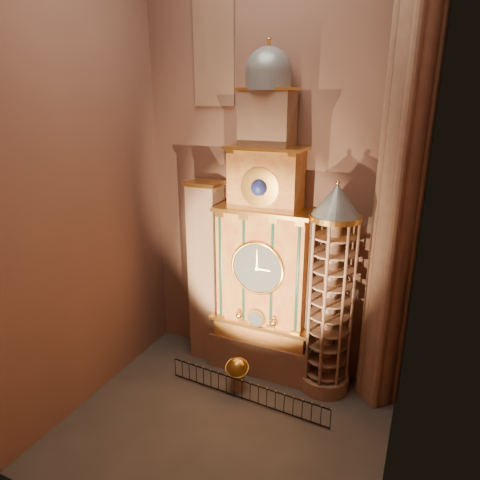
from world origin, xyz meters
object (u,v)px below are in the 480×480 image
at_px(astronomical_clock, 265,255).
at_px(portrait_tower, 207,272).
at_px(celestial_globe, 237,371).
at_px(iron_railing, 246,391).
at_px(stair_turret, 330,294).

relative_size(astronomical_clock, portrait_tower, 1.64).
bearing_deg(celestial_globe, iron_railing, -39.80).
relative_size(portrait_tower, iron_railing, 1.20).
bearing_deg(portrait_tower, stair_turret, -2.33).
xyz_separation_m(portrait_tower, stair_turret, (6.90, -0.28, 0.12)).
bearing_deg(iron_railing, astronomical_clock, 95.18).
relative_size(astronomical_clock, stair_turret, 1.55).
distance_m(stair_turret, iron_railing, 6.30).
bearing_deg(iron_railing, portrait_tower, 140.92).
height_order(astronomical_clock, celestial_globe, astronomical_clock).
height_order(astronomical_clock, stair_turret, astronomical_clock).
bearing_deg(celestial_globe, portrait_tower, 141.11).
bearing_deg(astronomical_clock, celestial_globe, -102.59).
bearing_deg(astronomical_clock, portrait_tower, 179.71).
bearing_deg(celestial_globe, stair_turret, 27.00).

